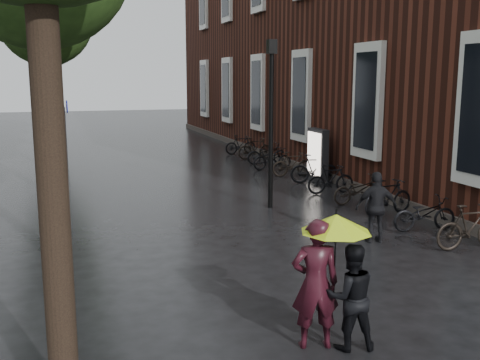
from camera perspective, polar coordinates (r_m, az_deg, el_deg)
name	(u,v)px	position (r m, az deg, el deg)	size (l,w,h in m)	color
brick_building	(364,29)	(28.52, 12.50, 14.73)	(10.20, 33.20, 12.00)	#38160F
person_burgundy	(315,284)	(7.96, 7.66, -10.41)	(0.68, 0.44, 1.85)	black
person_black	(350,296)	(8.06, 11.14, -11.53)	(0.74, 0.57, 1.51)	black
lime_umbrella	(336,223)	(7.83, 9.72, -4.36)	(1.00, 1.00, 1.48)	black
pedestrian_walking	(376,207)	(13.17, 13.70, -2.70)	(0.96, 0.40, 1.64)	black
parked_bicycles	(312,171)	(19.99, 7.34, 0.95)	(2.09, 16.76, 1.04)	black
ad_lightbox	(317,155)	(20.39, 7.87, 2.50)	(0.29, 1.27, 1.92)	black
lamp_post	(271,108)	(15.95, 3.19, 7.36)	(0.25, 0.25, 4.76)	black
cycle_sign	(66,124)	(23.72, -17.23, 5.43)	(0.15, 0.51, 2.82)	#262628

